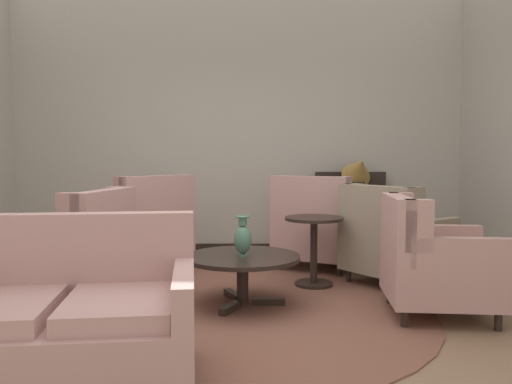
{
  "coord_description": "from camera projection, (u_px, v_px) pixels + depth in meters",
  "views": [
    {
      "loc": [
        0.25,
        -3.9,
        1.28
      ],
      "look_at": [
        0.26,
        0.61,
        0.96
      ],
      "focal_mm": 36.98,
      "sensor_mm": 36.0,
      "label": 1
    }
  ],
  "objects": [
    {
      "name": "area_rug",
      "position": [
        224.0,
        312.0,
        4.28
      ],
      "size": [
        3.36,
        3.36,
        0.01
      ],
      "primitive_type": "cylinder",
      "color": "brown",
      "rests_on": "ground"
    },
    {
      "name": "armchair_back_corner",
      "position": [
        430.0,
        264.0,
        4.16
      ],
      "size": [
        0.89,
        0.85,
        0.96
      ],
      "rotation": [
        0.0,
        0.0,
        7.77
      ],
      "color": "tan",
      "rests_on": "ground"
    },
    {
      "name": "porcelain_vase",
      "position": [
        241.0,
        238.0,
        4.37
      ],
      "size": [
        0.15,
        0.15,
        0.34
      ],
      "color": "#4C7A66",
      "rests_on": "coffee_table"
    },
    {
      "name": "armchair_beside_settee",
      "position": [
        391.0,
        242.0,
        5.14
      ],
      "size": [
        1.17,
        1.17,
        0.99
      ],
      "rotation": [
        0.0,
        0.0,
        2.22
      ],
      "color": "gray",
      "rests_on": "ground"
    },
    {
      "name": "ground",
      "position": [
        222.0,
        324.0,
        3.98
      ],
      "size": [
        8.29,
        8.29,
        0.0
      ],
      "primitive_type": "plane",
      "color": "#896B51"
    },
    {
      "name": "sideboard",
      "position": [
        350.0,
        219.0,
        6.61
      ],
      "size": [
        0.9,
        0.34,
        1.06
      ],
      "color": "black",
      "rests_on": "ground"
    },
    {
      "name": "armchair_near_sideboard",
      "position": [
        143.0,
        233.0,
        5.67
      ],
      "size": [
        1.22,
        1.22,
        1.07
      ],
      "rotation": [
        0.0,
        0.0,
        3.91
      ],
      "color": "tan",
      "rests_on": "ground"
    },
    {
      "name": "armchair_foreground_right",
      "position": [
        72.0,
        258.0,
        4.44
      ],
      "size": [
        1.07,
        1.03,
        0.99
      ],
      "rotation": [
        0.0,
        0.0,
        4.51
      ],
      "color": "tan",
      "rests_on": "ground"
    },
    {
      "name": "settee",
      "position": [
        62.0,
        316.0,
        2.91
      ],
      "size": [
        1.53,
        1.06,
        0.93
      ],
      "rotation": [
        0.0,
        0.0,
        0.12
      ],
      "color": "tan",
      "rests_on": "ground"
    },
    {
      "name": "baseboard_back",
      "position": [
        235.0,
        248.0,
        6.87
      ],
      "size": [
        5.84,
        0.03,
        0.12
      ],
      "primitive_type": "cube",
      "color": "black",
      "rests_on": "ground"
    },
    {
      "name": "side_table",
      "position": [
        312.0,
        244.0,
        5.1
      ],
      "size": [
        0.56,
        0.56,
        0.68
      ],
      "color": "black",
      "rests_on": "ground"
    },
    {
      "name": "gramophone",
      "position": [
        356.0,
        171.0,
        6.47
      ],
      "size": [
        0.41,
        0.51,
        0.55
      ],
      "color": "black",
      "rests_on": "sideboard"
    },
    {
      "name": "coffee_table",
      "position": [
        241.0,
        263.0,
        4.43
      ],
      "size": [
        0.97,
        0.97,
        0.44
      ],
      "color": "black",
      "rests_on": "ground"
    },
    {
      "name": "wall_back",
      "position": [
        235.0,
        123.0,
        6.81
      ],
      "size": [
        6.0,
        0.08,
        3.38
      ],
      "primitive_type": "cube",
      "color": "#BCB7AD",
      "rests_on": "ground"
    },
    {
      "name": "armchair_near_window",
      "position": [
        314.0,
        230.0,
        5.88
      ],
      "size": [
        1.11,
        1.1,
        1.05
      ],
      "rotation": [
        0.0,
        0.0,
        2.71
      ],
      "color": "tan",
      "rests_on": "ground"
    }
  ]
}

